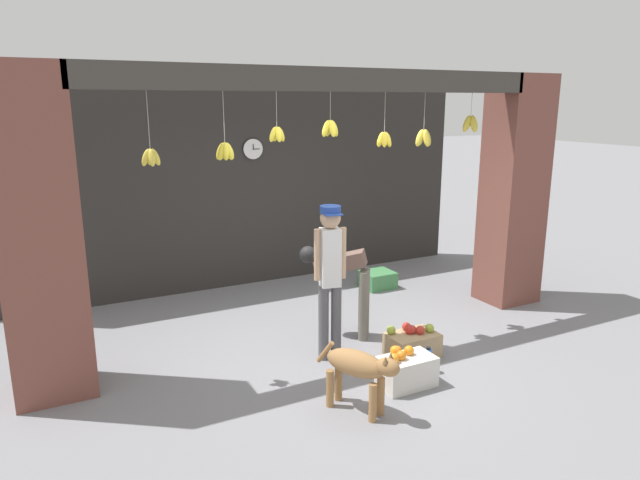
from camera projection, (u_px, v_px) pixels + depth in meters
ground_plane at (336, 346)px, 6.44m from camera, size 60.00×60.00×0.00m
shop_back_wall at (250, 183)px, 8.38m from camera, size 7.02×0.12×3.03m
shop_pillar_left at (39, 237)px, 5.07m from camera, size 0.70×0.60×3.03m
shop_pillar_right at (513, 192)px, 7.61m from camera, size 0.70×0.60×3.03m
storefront_awning at (333, 85)px, 5.87m from camera, size 5.12×0.33×0.92m
dog at (359, 368)px, 4.99m from camera, size 0.51×0.79×0.63m
shopkeeper at (330, 271)px, 5.91m from camera, size 0.34×0.29×1.67m
worker_stooping at (345, 278)px, 6.56m from camera, size 0.72×0.62×1.07m
fruit_crate_oranges at (406, 370)px, 5.51m from camera, size 0.54×0.32×0.39m
fruit_crate_apples at (412, 343)px, 6.16m from camera, size 0.54×0.36×0.35m
produce_box_green at (377, 279)px, 8.45m from camera, size 0.45×0.43×0.24m
water_bottle at (428, 361)px, 5.80m from camera, size 0.08×0.08×0.28m
wall_clock at (253, 149)px, 8.21m from camera, size 0.31×0.03×0.31m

